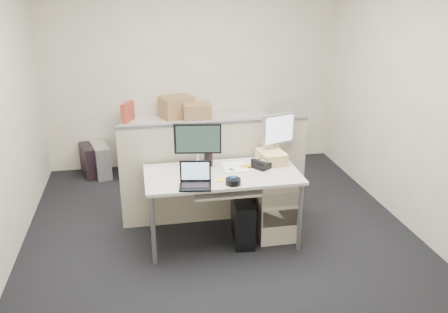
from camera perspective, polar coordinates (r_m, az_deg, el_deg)
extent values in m
cube|color=black|center=(4.93, -0.20, -9.94)|extent=(4.00, 4.50, 0.01)
cube|color=silver|center=(6.58, -3.85, 10.42)|extent=(4.00, 0.02, 2.70)
cube|color=silver|center=(2.37, 9.83, -8.54)|extent=(4.00, 0.02, 2.70)
cube|color=silver|center=(5.15, 22.38, 6.12)|extent=(0.02, 4.50, 2.70)
cube|color=beige|center=(4.61, -0.21, -2.19)|extent=(1.50, 0.75, 0.03)
cylinder|color=slate|center=(4.41, -8.50, -8.80)|extent=(0.04, 0.04, 0.70)
cylinder|color=slate|center=(4.99, -8.85, -5.20)|extent=(0.04, 0.04, 0.70)
cylinder|color=slate|center=(4.65, 9.12, -7.22)|extent=(0.04, 0.04, 0.70)
cylinder|color=slate|center=(5.20, 6.76, -3.99)|extent=(0.04, 0.04, 0.70)
cube|color=beige|center=(4.48, 0.21, -4.18)|extent=(0.62, 0.32, 0.02)
cube|color=beige|center=(4.93, 6.01, -5.69)|extent=(0.40, 0.55, 0.65)
cube|color=#B0A88F|center=(5.08, -1.12, -2.01)|extent=(2.00, 0.06, 1.10)
cube|color=beige|center=(6.52, -3.30, 1.34)|extent=(2.00, 0.60, 0.72)
cube|color=black|center=(4.66, -3.17, 1.26)|extent=(0.48, 0.25, 0.46)
cube|color=#B7B7BC|center=(4.96, 6.52, 2.42)|extent=(0.43, 0.31, 0.47)
cube|color=black|center=(4.26, -3.49, -2.38)|extent=(0.32, 0.26, 0.21)
cylinder|color=black|center=(4.35, 1.11, -3.02)|extent=(0.19, 0.19, 0.05)
cube|color=black|center=(4.75, 4.72, -0.94)|extent=(0.25, 0.24, 0.06)
cube|color=white|center=(4.74, 1.31, -1.28)|extent=(0.23, 0.30, 0.01)
cube|color=yellow|center=(4.43, -0.42, -2.87)|extent=(0.09, 0.09, 0.01)
cylinder|color=black|center=(4.76, -1.88, -0.08)|extent=(0.09, 0.09, 0.18)
ellipsoid|color=yellow|center=(4.74, 2.90, -1.11)|extent=(0.18, 0.06, 0.04)
cube|color=black|center=(4.66, 0.89, -1.63)|extent=(0.08, 0.10, 0.01)
cube|color=#D8B776|center=(4.88, 5.72, -0.04)|extent=(0.28, 0.34, 0.12)
cube|color=black|center=(4.50, -0.51, -3.76)|extent=(0.42, 0.18, 0.02)
cube|color=black|center=(4.81, 2.27, -7.63)|extent=(0.24, 0.50, 0.45)
cube|color=black|center=(6.65, -15.86, -0.43)|extent=(0.30, 0.48, 0.41)
cube|color=#B7B7BC|center=(6.59, -14.60, -0.42)|extent=(0.30, 0.50, 0.43)
cube|color=olive|center=(6.46, -5.73, 5.85)|extent=(0.49, 0.44, 0.31)
cube|color=olive|center=(6.26, -3.24, 5.22)|extent=(0.36, 0.29, 0.26)
cube|color=#B23A2A|center=(6.38, -11.52, 5.18)|extent=(0.18, 0.29, 0.27)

